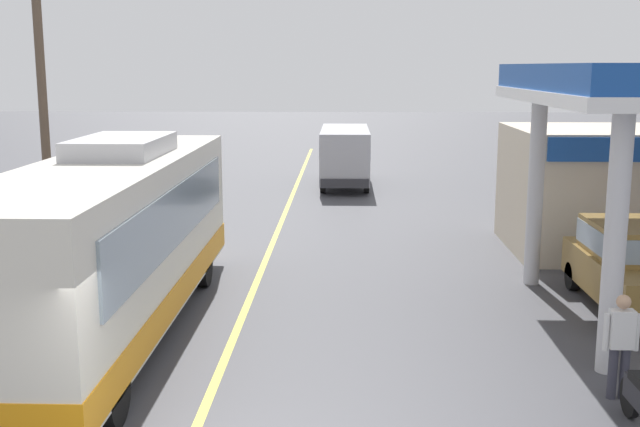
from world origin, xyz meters
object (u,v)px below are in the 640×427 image
object	(u,v)px
coach_bus_main	(111,246)
minibus_opposing_lane	(345,151)
car_at_pump	(630,262)
pedestrian_near_pump	(621,341)
pedestrian_by_shop	(617,272)

from	to	relation	value
coach_bus_main	minibus_opposing_lane	distance (m)	19.53
coach_bus_main	minibus_opposing_lane	world-z (taller)	coach_bus_main
minibus_opposing_lane	coach_bus_main	bearing A→B (deg)	-102.99
car_at_pump	pedestrian_near_pump	world-z (taller)	car_at_pump
coach_bus_main	pedestrian_near_pump	distance (m)	9.07
pedestrian_near_pump	pedestrian_by_shop	world-z (taller)	same
minibus_opposing_lane	pedestrian_near_pump	size ratio (longest dim) A/B	3.69
pedestrian_near_pump	pedestrian_by_shop	bearing A→B (deg)	71.97
car_at_pump	pedestrian_near_pump	xyz separation A→B (m)	(-1.76, -4.59, -0.08)
minibus_opposing_lane	pedestrian_near_pump	xyz separation A→B (m)	(4.23, -21.74, -0.54)
pedestrian_near_pump	pedestrian_by_shop	size ratio (longest dim) A/B	1.00
coach_bus_main	pedestrian_by_shop	bearing A→B (deg)	7.62
pedestrian_near_pump	pedestrian_by_shop	distance (m)	4.25
minibus_opposing_lane	pedestrian_near_pump	distance (m)	22.16
car_at_pump	minibus_opposing_lane	distance (m)	18.18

